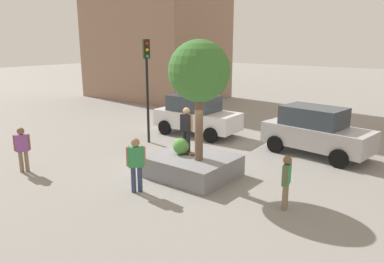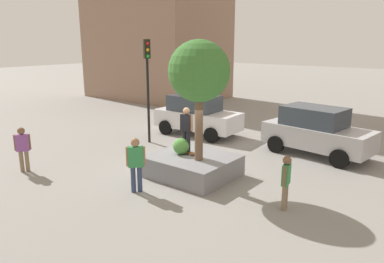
{
  "view_description": "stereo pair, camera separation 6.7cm",
  "coord_description": "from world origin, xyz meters",
  "px_view_note": "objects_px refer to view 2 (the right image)",
  "views": [
    {
      "loc": [
        8.04,
        -10.0,
        4.74
      ],
      "look_at": [
        0.33,
        -0.13,
        1.64
      ],
      "focal_mm": 34.54,
      "sensor_mm": 36.0,
      "label": 1
    },
    {
      "loc": [
        8.09,
        -9.96,
        4.74
      ],
      "look_at": [
        0.33,
        -0.13,
        1.64
      ],
      "focal_mm": 34.54,
      "sensor_mm": 36.0,
      "label": 2
    }
  ],
  "objects_px": {
    "skateboard": "(186,152)",
    "pedestrian_crossing": "(136,161)",
    "bystander_watching": "(23,146)",
    "plaza_tree": "(199,72)",
    "passerby_with_bag": "(286,179)",
    "planter_ledge": "(192,166)",
    "traffic_light_median": "(148,74)",
    "sedan_parked": "(316,131)",
    "skateboarder": "(186,126)",
    "police_car": "(197,115)"
  },
  "relations": [
    {
      "from": "plaza_tree",
      "to": "skateboard",
      "type": "xyz_separation_m",
      "value": [
        -0.79,
        0.3,
        -2.93
      ]
    },
    {
      "from": "skateboard",
      "to": "pedestrian_crossing",
      "type": "distance_m",
      "value": 2.37
    },
    {
      "from": "skateboard",
      "to": "skateboarder",
      "type": "bearing_deg",
      "value": 180.0
    },
    {
      "from": "bystander_watching",
      "to": "skateboard",
      "type": "bearing_deg",
      "value": 36.89
    },
    {
      "from": "plaza_tree",
      "to": "sedan_parked",
      "type": "distance_m",
      "value": 6.4
    },
    {
      "from": "sedan_parked",
      "to": "skateboarder",
      "type": "bearing_deg",
      "value": -119.51
    },
    {
      "from": "pedestrian_crossing",
      "to": "passerby_with_bag",
      "type": "relative_size",
      "value": 1.12
    },
    {
      "from": "plaza_tree",
      "to": "bystander_watching",
      "type": "xyz_separation_m",
      "value": [
        -5.59,
        -3.31,
        -2.76
      ]
    },
    {
      "from": "police_car",
      "to": "pedestrian_crossing",
      "type": "height_order",
      "value": "police_car"
    },
    {
      "from": "pedestrian_crossing",
      "to": "bystander_watching",
      "type": "height_order",
      "value": "pedestrian_crossing"
    },
    {
      "from": "planter_ledge",
      "to": "pedestrian_crossing",
      "type": "distance_m",
      "value": 2.38
    },
    {
      "from": "passerby_with_bag",
      "to": "sedan_parked",
      "type": "bearing_deg",
      "value": 102.1
    },
    {
      "from": "skateboarder",
      "to": "passerby_with_bag",
      "type": "height_order",
      "value": "skateboarder"
    },
    {
      "from": "skateboarder",
      "to": "bystander_watching",
      "type": "height_order",
      "value": "skateboarder"
    },
    {
      "from": "plaza_tree",
      "to": "traffic_light_median",
      "type": "relative_size",
      "value": 0.84
    },
    {
      "from": "traffic_light_median",
      "to": "police_car",
      "type": "bearing_deg",
      "value": 71.49
    },
    {
      "from": "planter_ledge",
      "to": "traffic_light_median",
      "type": "xyz_separation_m",
      "value": [
        -4.4,
        2.28,
        2.88
      ]
    },
    {
      "from": "police_car",
      "to": "traffic_light_median",
      "type": "xyz_separation_m",
      "value": [
        -0.87,
        -2.6,
        2.22
      ]
    },
    {
      "from": "plaza_tree",
      "to": "bystander_watching",
      "type": "distance_m",
      "value": 7.06
    },
    {
      "from": "skateboarder",
      "to": "passerby_with_bag",
      "type": "xyz_separation_m",
      "value": [
        4.11,
        -0.58,
        -0.83
      ]
    },
    {
      "from": "sedan_parked",
      "to": "passerby_with_bag",
      "type": "xyz_separation_m",
      "value": [
        1.22,
        -5.7,
        -0.11
      ]
    },
    {
      "from": "planter_ledge",
      "to": "police_car",
      "type": "relative_size",
      "value": 0.65
    },
    {
      "from": "police_car",
      "to": "skateboard",
      "type": "bearing_deg",
      "value": -56.24
    },
    {
      "from": "bystander_watching",
      "to": "sedan_parked",
      "type": "bearing_deg",
      "value": 48.56
    },
    {
      "from": "pedestrian_crossing",
      "to": "plaza_tree",
      "type": "bearing_deg",
      "value": 65.48
    },
    {
      "from": "plaza_tree",
      "to": "bystander_watching",
      "type": "height_order",
      "value": "plaza_tree"
    },
    {
      "from": "skateboarder",
      "to": "pedestrian_crossing",
      "type": "xyz_separation_m",
      "value": [
        -0.15,
        -2.35,
        -0.72
      ]
    },
    {
      "from": "skateboard",
      "to": "passerby_with_bag",
      "type": "xyz_separation_m",
      "value": [
        4.11,
        -0.58,
        0.13
      ]
    },
    {
      "from": "planter_ledge",
      "to": "plaza_tree",
      "type": "relative_size",
      "value": 0.72
    },
    {
      "from": "planter_ledge",
      "to": "traffic_light_median",
      "type": "height_order",
      "value": "traffic_light_median"
    },
    {
      "from": "passerby_with_bag",
      "to": "pedestrian_crossing",
      "type": "bearing_deg",
      "value": -157.49
    },
    {
      "from": "traffic_light_median",
      "to": "passerby_with_bag",
      "type": "relative_size",
      "value": 2.99
    },
    {
      "from": "skateboard",
      "to": "sedan_parked",
      "type": "distance_m",
      "value": 5.88
    },
    {
      "from": "pedestrian_crossing",
      "to": "passerby_with_bag",
      "type": "xyz_separation_m",
      "value": [
        4.26,
        1.77,
        -0.11
      ]
    },
    {
      "from": "plaza_tree",
      "to": "skateboard",
      "type": "distance_m",
      "value": 3.05
    },
    {
      "from": "planter_ledge",
      "to": "police_car",
      "type": "bearing_deg",
      "value": 125.9
    },
    {
      "from": "police_car",
      "to": "skateboarder",
      "type": "bearing_deg",
      "value": -56.24
    },
    {
      "from": "plaza_tree",
      "to": "police_car",
      "type": "distance_m",
      "value": 6.97
    },
    {
      "from": "planter_ledge",
      "to": "skateboarder",
      "type": "relative_size",
      "value": 1.78
    },
    {
      "from": "planter_ledge",
      "to": "bystander_watching",
      "type": "distance_m",
      "value": 6.25
    },
    {
      "from": "skateboarder",
      "to": "passerby_with_bag",
      "type": "relative_size",
      "value": 1.01
    },
    {
      "from": "skateboarder",
      "to": "police_car",
      "type": "xyz_separation_m",
      "value": [
        -3.18,
        4.76,
        -0.72
      ]
    },
    {
      "from": "skateboard",
      "to": "traffic_light_median",
      "type": "distance_m",
      "value": 5.21
    },
    {
      "from": "planter_ledge",
      "to": "pedestrian_crossing",
      "type": "xyz_separation_m",
      "value": [
        -0.5,
        -2.24,
        0.66
      ]
    },
    {
      "from": "skateboard",
      "to": "bystander_watching",
      "type": "distance_m",
      "value": 6.01
    },
    {
      "from": "skateboarder",
      "to": "bystander_watching",
      "type": "xyz_separation_m",
      "value": [
        -4.8,
        -3.61,
        -0.78
      ]
    },
    {
      "from": "plaza_tree",
      "to": "pedestrian_crossing",
      "type": "relative_size",
      "value": 2.26
    },
    {
      "from": "planter_ledge",
      "to": "skateboard",
      "type": "relative_size",
      "value": 3.56
    },
    {
      "from": "pedestrian_crossing",
      "to": "bystander_watching",
      "type": "xyz_separation_m",
      "value": [
        -4.65,
        -1.25,
        -0.06
      ]
    },
    {
      "from": "pedestrian_crossing",
      "to": "skateboard",
      "type": "bearing_deg",
      "value": 86.34
    }
  ]
}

